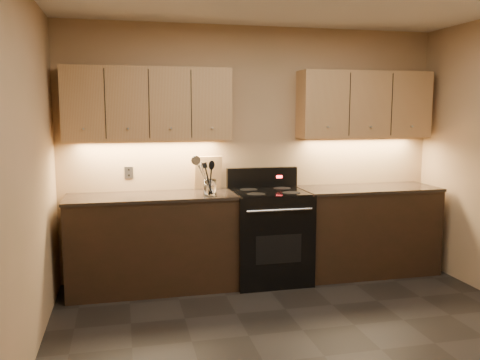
# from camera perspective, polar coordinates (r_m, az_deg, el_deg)

# --- Properties ---
(floor) EXTENTS (4.00, 4.00, 0.00)m
(floor) POSITION_cam_1_polar(r_m,az_deg,el_deg) (3.87, 9.46, -18.93)
(floor) COLOR black
(floor) RESTS_ON ground
(wall_back) EXTENTS (4.00, 0.04, 2.60)m
(wall_back) POSITION_cam_1_polar(r_m,az_deg,el_deg) (5.38, 1.57, 3.13)
(wall_back) COLOR tan
(wall_back) RESTS_ON ground
(wall_left) EXTENTS (0.04, 4.00, 2.60)m
(wall_left) POSITION_cam_1_polar(r_m,az_deg,el_deg) (3.28, -24.25, -0.52)
(wall_left) COLOR tan
(wall_left) RESTS_ON ground
(counter_left) EXTENTS (1.62, 0.62, 0.93)m
(counter_left) POSITION_cam_1_polar(r_m,az_deg,el_deg) (5.05, -9.82, -6.89)
(counter_left) COLOR black
(counter_left) RESTS_ON ground
(counter_right) EXTENTS (1.46, 0.62, 0.93)m
(counter_right) POSITION_cam_1_polar(r_m,az_deg,el_deg) (5.65, 14.04, -5.45)
(counter_right) COLOR black
(counter_right) RESTS_ON ground
(stove) EXTENTS (0.76, 0.68, 1.14)m
(stove) POSITION_cam_1_polar(r_m,az_deg,el_deg) (5.23, 3.28, -6.14)
(stove) COLOR black
(stove) RESTS_ON ground
(upper_cab_left) EXTENTS (1.60, 0.30, 0.70)m
(upper_cab_left) POSITION_cam_1_polar(r_m,az_deg,el_deg) (5.04, -10.28, 8.39)
(upper_cab_left) COLOR tan
(upper_cab_left) RESTS_ON wall_back
(upper_cab_right) EXTENTS (1.44, 0.30, 0.70)m
(upper_cab_right) POSITION_cam_1_polar(r_m,az_deg,el_deg) (5.64, 13.79, 8.21)
(upper_cab_right) COLOR tan
(upper_cab_right) RESTS_ON wall_back
(outlet_plate) EXTENTS (0.08, 0.01, 0.12)m
(outlet_plate) POSITION_cam_1_polar(r_m,az_deg,el_deg) (5.22, -12.37, 0.82)
(outlet_plate) COLOR #B2B5BA
(outlet_plate) RESTS_ON wall_back
(utensil_crock) EXTENTS (0.13, 0.13, 0.16)m
(utensil_crock) POSITION_cam_1_polar(r_m,az_deg,el_deg) (4.88, -3.41, -0.89)
(utensil_crock) COLOR white
(utensil_crock) RESTS_ON counter_left
(cutting_board) EXTENTS (0.28, 0.10, 0.35)m
(cutting_board) POSITION_cam_1_polar(r_m,az_deg,el_deg) (5.25, -3.58, 0.83)
(cutting_board) COLOR #DEB877
(cutting_board) RESTS_ON counter_left
(black_spoon) EXTENTS (0.09, 0.10, 0.32)m
(black_spoon) POSITION_cam_1_polar(r_m,az_deg,el_deg) (4.87, -3.48, 0.29)
(black_spoon) COLOR black
(black_spoon) RESTS_ON utensil_crock
(black_turner) EXTENTS (0.15, 0.16, 0.34)m
(black_turner) POSITION_cam_1_polar(r_m,az_deg,el_deg) (4.84, -3.23, 0.28)
(black_turner) COLOR black
(black_turner) RESTS_ON utensil_crock
(steel_spatula) EXTENTS (0.22, 0.15, 0.35)m
(steel_spatula) POSITION_cam_1_polar(r_m,az_deg,el_deg) (4.88, -3.12, 0.46)
(steel_spatula) COLOR silver
(steel_spatula) RESTS_ON utensil_crock
(steel_skimmer) EXTENTS (0.25, 0.12, 0.39)m
(steel_skimmer) POSITION_cam_1_polar(r_m,az_deg,el_deg) (4.85, -3.18, 0.70)
(steel_skimmer) COLOR silver
(steel_skimmer) RESTS_ON utensil_crock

